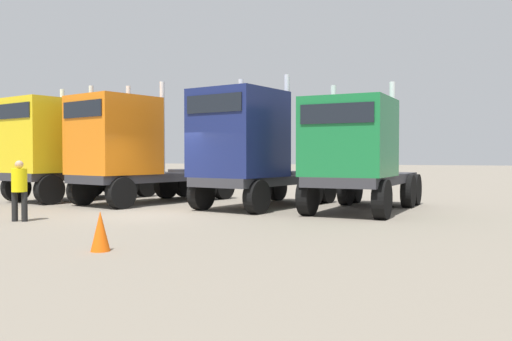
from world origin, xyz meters
The scene contains 7 objects.
ground centered at (0.00, 0.00, 0.00)m, with size 200.00×200.00×0.00m, color gray.
semi_truck_yellow centered at (-6.08, 2.63, 2.07)m, with size 3.70×6.30×4.53m.
semi_truck_orange centered at (-2.62, 2.50, 2.01)m, with size 3.98×6.81×4.45m.
semi_truck_navy centered at (2.05, 2.72, 2.04)m, with size 3.55×6.24×4.48m.
semi_truck_green centered at (5.62, 2.88, 1.83)m, with size 2.84×6.33×4.06m.
visitor_in_hivis centered at (-2.18, -2.80, 0.95)m, with size 0.50×0.50×1.64m.
traffic_cone_near centered at (2.84, -5.55, 0.37)m, with size 0.36×0.36×0.75m, color #F2590C.
Camera 1 is at (9.44, -13.42, 1.75)m, focal length 37.67 mm.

